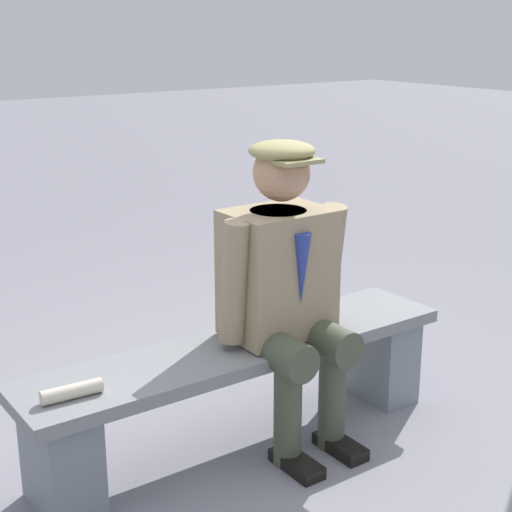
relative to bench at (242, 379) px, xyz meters
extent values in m
plane|color=gray|center=(0.00, 0.00, -0.29)|extent=(30.00, 30.00, 0.00)
cube|color=gray|center=(0.00, 0.00, 0.13)|extent=(1.83, 0.39, 0.05)
cube|color=gray|center=(-0.77, 0.00, -0.09)|extent=(0.19, 0.33, 0.39)
cube|color=gray|center=(0.77, 0.00, -0.09)|extent=(0.19, 0.33, 0.39)
cube|color=#978362|center=(-0.18, 0.00, 0.42)|extent=(0.41, 0.30, 0.51)
cylinder|color=#1E2338|center=(-0.18, 0.00, 0.64)|extent=(0.22, 0.22, 0.06)
cone|color=navy|center=(-0.18, 0.15, 0.47)|extent=(0.07, 0.07, 0.28)
sphere|color=tan|center=(-0.18, 0.02, 0.82)|extent=(0.22, 0.22, 0.22)
ellipsoid|color=#948C59|center=(-0.18, 0.02, 0.91)|extent=(0.26, 0.26, 0.08)
cube|color=#948C59|center=(-0.18, 0.12, 0.88)|extent=(0.18, 0.10, 0.02)
cylinder|color=#424A37|center=(-0.29, 0.11, 0.16)|extent=(0.15, 0.42, 0.15)
cylinder|color=#424A37|center=(-0.29, 0.22, -0.06)|extent=(0.11, 0.11, 0.45)
cube|color=black|center=(-0.29, 0.28, -0.27)|extent=(0.10, 0.24, 0.05)
cylinder|color=#978362|center=(-0.41, 0.04, 0.43)|extent=(0.12, 0.17, 0.49)
cylinder|color=#424A37|center=(-0.06, 0.11, 0.16)|extent=(0.15, 0.42, 0.15)
cylinder|color=#424A37|center=(-0.06, 0.22, -0.06)|extent=(0.11, 0.11, 0.45)
cube|color=black|center=(-0.06, 0.28, -0.27)|extent=(0.10, 0.24, 0.05)
cylinder|color=#978362|center=(0.06, 0.04, 0.43)|extent=(0.12, 0.15, 0.49)
cylinder|color=beige|center=(0.73, 0.06, 0.18)|extent=(0.21, 0.07, 0.05)
camera|label=1|loc=(1.60, 2.36, 1.38)|focal=54.77mm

